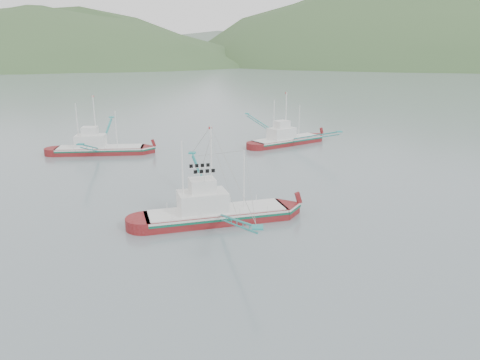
{
  "coord_description": "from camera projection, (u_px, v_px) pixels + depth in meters",
  "views": [
    {
      "loc": [
        1.13,
        -38.36,
        15.94
      ],
      "look_at": [
        0.0,
        6.0,
        3.2
      ],
      "focal_mm": 35.0,
      "sensor_mm": 36.0,
      "label": 1
    }
  ],
  "objects": [
    {
      "name": "headland_left",
      "position": [
        36.0,
        66.0,
        391.59
      ],
      "size": [
        448.0,
        308.0,
        210.0
      ],
      "primitive_type": "ellipsoid",
      "color": "#37552C",
      "rests_on": "ground"
    },
    {
      "name": "main_boat",
      "position": [
        215.0,
        202.0,
        43.66
      ],
      "size": [
        13.78,
        23.51,
        9.78
      ],
      "rotation": [
        0.0,
        0.0,
        0.31
      ],
      "color": "maroon",
      "rests_on": "ground"
    },
    {
      "name": "bg_boat_far",
      "position": [
        287.0,
        132.0,
        78.23
      ],
      "size": [
        17.4,
        20.64,
        9.41
      ],
      "rotation": [
        0.0,
        0.0,
        0.64
      ],
      "color": "maroon",
      "rests_on": "ground"
    },
    {
      "name": "ground",
      "position": [
        238.0,
        233.0,
        41.28
      ],
      "size": [
        1200.0,
        1200.0,
        0.0
      ],
      "primitive_type": "plane",
      "color": "slate",
      "rests_on": "ground"
    },
    {
      "name": "bg_boat_left",
      "position": [
        99.0,
        145.0,
        71.43
      ],
      "size": [
        13.42,
        23.63,
        9.6
      ],
      "rotation": [
        0.0,
        0.0,
        0.12
      ],
      "color": "maroon",
      "rests_on": "ground"
    },
    {
      "name": "ridge_distant",
      "position": [
        276.0,
        59.0,
        578.64
      ],
      "size": [
        960.0,
        400.0,
        240.0
      ],
      "primitive_type": "ellipsoid",
      "color": "slate",
      "rests_on": "ground"
    }
  ]
}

